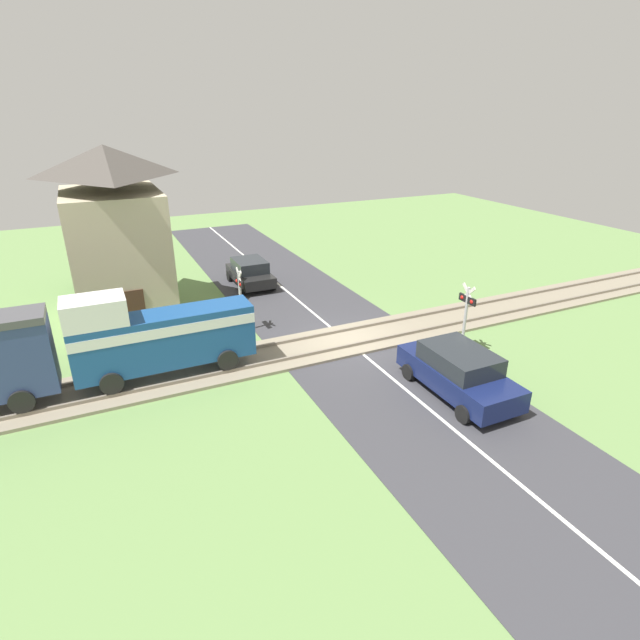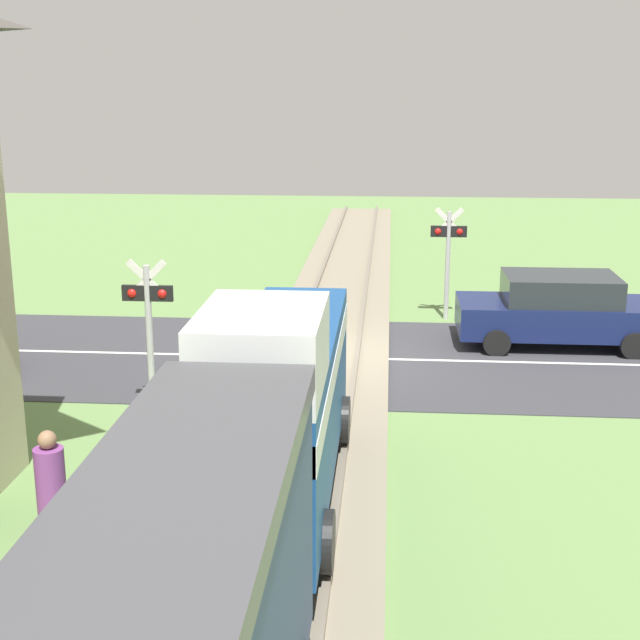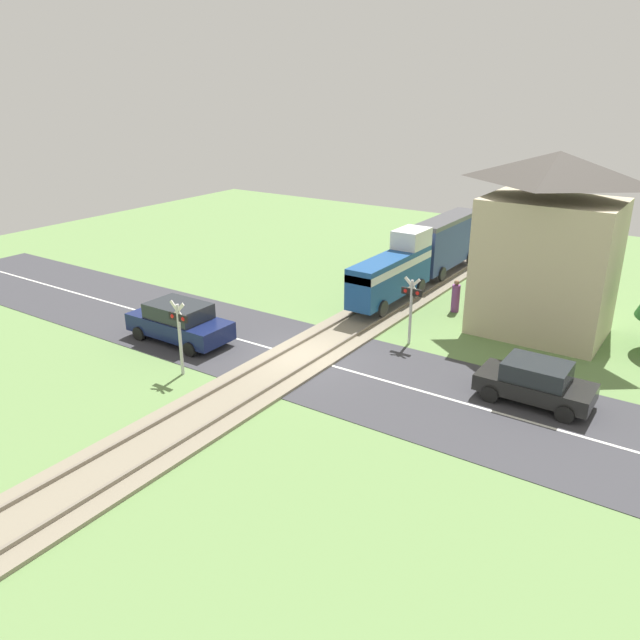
# 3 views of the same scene
# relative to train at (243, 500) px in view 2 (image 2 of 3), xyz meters

# --- Properties ---
(ground_plane) EXTENTS (60.00, 60.00, 0.00)m
(ground_plane) POSITION_rel_train_xyz_m (0.00, -10.72, -1.86)
(ground_plane) COLOR #66894C
(road_surface) EXTENTS (48.00, 6.40, 0.02)m
(road_surface) POSITION_rel_train_xyz_m (0.00, -10.72, -1.85)
(road_surface) COLOR #38383D
(road_surface) RESTS_ON ground_plane
(track_bed) EXTENTS (2.80, 48.00, 0.24)m
(track_bed) POSITION_rel_train_xyz_m (0.00, -10.72, -1.79)
(track_bed) COLOR gray
(track_bed) RESTS_ON ground_plane
(train) EXTENTS (1.58, 12.74, 3.18)m
(train) POSITION_rel_train_xyz_m (0.00, 0.00, 0.00)
(train) COLOR navy
(train) RESTS_ON track_bed
(car_near_crossing) EXTENTS (4.56, 2.07, 1.65)m
(car_near_crossing) POSITION_rel_train_xyz_m (-5.25, -12.16, -1.00)
(car_near_crossing) COLOR #141E4C
(car_near_crossing) RESTS_ON ground_plane
(crossing_signal_west_approach) EXTENTS (0.90, 0.18, 2.87)m
(crossing_signal_west_approach) POSITION_rel_train_xyz_m (-2.84, -14.39, -0.01)
(crossing_signal_west_approach) COLOR #B7B7B7
(crossing_signal_west_approach) RESTS_ON ground_plane
(crossing_signal_east_approach) EXTENTS (0.90, 0.18, 2.87)m
(crossing_signal_east_approach) POSITION_rel_train_xyz_m (2.84, -7.04, -0.01)
(crossing_signal_east_approach) COLOR #B7B7B7
(crossing_signal_east_approach) RESTS_ON ground_plane
(pedestrian_by_station) EXTENTS (0.38, 0.38, 1.55)m
(pedestrian_by_station) POSITION_rel_train_xyz_m (2.90, -2.34, -1.15)
(pedestrian_by_station) COLOR #7F3D84
(pedestrian_by_station) RESTS_ON ground_plane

